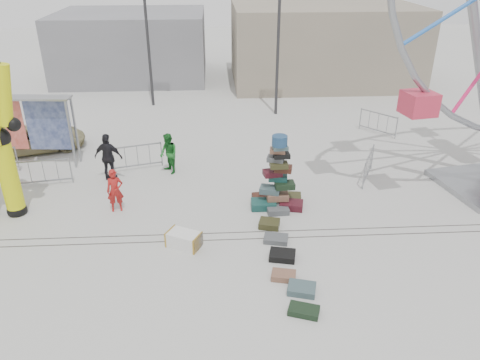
{
  "coord_description": "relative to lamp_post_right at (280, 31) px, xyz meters",
  "views": [
    {
      "loc": [
        -0.45,
        -11.88,
        8.38
      ],
      "look_at": [
        0.37,
        2.11,
        1.36
      ],
      "focal_mm": 35.0,
      "sensor_mm": 36.0,
      "label": 1
    }
  ],
  "objects": [
    {
      "name": "barricade_wheel_back",
      "position": [
        4.55,
        -3.4,
        -3.93
      ],
      "size": [
        1.39,
        1.57,
        1.1
      ],
      "primitive_type": null,
      "rotation": [
        0.0,
        0.0,
        -0.85
      ],
      "color": "gray",
      "rests_on": "ground"
    },
    {
      "name": "parked_suv",
      "position": [
        -11.59,
        -4.51,
        -3.91
      ],
      "size": [
        4.49,
        3.09,
        1.14
      ],
      "primitive_type": "imported",
      "rotation": [
        0.0,
        0.0,
        1.89
      ],
      "color": "#9B9364",
      "rests_on": "ground"
    },
    {
      "name": "row_case_5",
      "position": [
        -1.39,
        -15.85,
        -4.4
      ],
      "size": [
        0.88,
        0.69,
        0.17
      ],
      "primitive_type": "cube",
      "rotation": [
        0.0,
        0.0,
        -0.34
      ],
      "color": "black",
      "rests_on": "ground"
    },
    {
      "name": "barricade_dummy_b",
      "position": [
        -10.18,
        -8.17,
        -3.93
      ],
      "size": [
        1.99,
        0.42,
        1.1
      ],
      "primitive_type": null,
      "rotation": [
        0.0,
        0.0,
        0.16
      ],
      "color": "gray",
      "rests_on": "ground"
    },
    {
      "name": "pedestrian_red",
      "position": [
        -7.04,
        -10.3,
        -3.7
      ],
      "size": [
        0.64,
        0.49,
        1.57
      ],
      "primitive_type": "imported",
      "rotation": [
        0.0,
        0.0,
        0.21
      ],
      "color": "maroon",
      "rests_on": "ground"
    },
    {
      "name": "row_case_0",
      "position": [
        -1.8,
        -11.71,
        -4.37
      ],
      "size": [
        0.78,
        0.7,
        0.23
      ],
      "primitive_type": "cube",
      "rotation": [
        0.0,
        0.0,
        -0.26
      ],
      "color": "#37371B",
      "rests_on": "ground"
    },
    {
      "name": "row_case_1",
      "position": [
        -1.68,
        -12.57,
        -4.4
      ],
      "size": [
        0.85,
        0.67,
        0.17
      ],
      "primitive_type": "cube",
      "rotation": [
        0.0,
        0.0,
        -0.22
      ],
      "color": "#515458",
      "rests_on": "ground"
    },
    {
      "name": "lamp_post_right",
      "position": [
        0.0,
        0.0,
        0.0
      ],
      "size": [
        1.41,
        0.25,
        8.0
      ],
      "color": "#2D2D30",
      "rests_on": "ground"
    },
    {
      "name": "row_case_3",
      "position": [
        -1.7,
        -14.43,
        -4.39
      ],
      "size": [
        0.76,
        0.59,
        0.19
      ],
      "primitive_type": "cube",
      "rotation": [
        0.0,
        0.0,
        -0.22
      ],
      "color": "brown",
      "rests_on": "ground"
    },
    {
      "name": "building_right",
      "position": [
        3.91,
        7.0,
        -1.98
      ],
      "size": [
        12.0,
        8.0,
        5.0
      ],
      "primitive_type": "cube",
      "color": "gray",
      "rests_on": "ground"
    },
    {
      "name": "lamp_post_left",
      "position": [
        -7.0,
        2.0,
        0.0
      ],
      "size": [
        1.41,
        0.25,
        8.0
      ],
      "color": "#2D2D30",
      "rests_on": "ground"
    },
    {
      "name": "track_line_far",
      "position": [
        -3.09,
        -12.0,
        -4.48
      ],
      "size": [
        40.0,
        0.04,
        0.01
      ],
      "primitive_type": "cube",
      "color": "#47443F",
      "rests_on": "ground"
    },
    {
      "name": "row_case_2",
      "position": [
        -1.61,
        -13.49,
        -4.38
      ],
      "size": [
        0.87,
        0.72,
        0.21
      ],
      "primitive_type": "cube",
      "rotation": [
        0.0,
        0.0,
        -0.22
      ],
      "color": "black",
      "rests_on": "ground"
    },
    {
      "name": "barricade_wheel_front",
      "position": [
        2.54,
        -8.33,
        -3.93
      ],
      "size": [
        0.98,
        1.83,
        1.1
      ],
      "primitive_type": null,
      "rotation": [
        0.0,
        0.0,
        1.11
      ],
      "color": "gray",
      "rests_on": "ground"
    },
    {
      "name": "pedestrian_green",
      "position": [
        -5.42,
        -7.31,
        -3.64
      ],
      "size": [
        0.98,
        1.03,
        1.69
      ],
      "primitive_type": "imported",
      "rotation": [
        0.0,
        0.0,
        -1.0
      ],
      "color": "#186120",
      "rests_on": "ground"
    },
    {
      "name": "building_left",
      "position": [
        -9.09,
        9.0,
        -2.28
      ],
      "size": [
        10.0,
        8.0,
        4.4
      ],
      "primitive_type": "cube",
      "color": "gray",
      "rests_on": "ground"
    },
    {
      "name": "pedestrian_black",
      "position": [
        -7.72,
        -7.8,
        -3.52
      ],
      "size": [
        1.2,
        0.68,
        1.93
      ],
      "primitive_type": "imported",
      "rotation": [
        0.0,
        0.0,
        2.95
      ],
      "color": "black",
      "rests_on": "ground"
    },
    {
      "name": "track_line_near",
      "position": [
        -3.09,
        -12.4,
        -4.48
      ],
      "size": [
        40.0,
        0.04,
        0.01
      ],
      "primitive_type": "cube",
      "color": "#47443F",
      "rests_on": "ground"
    },
    {
      "name": "row_case_4",
      "position": [
        -1.29,
        -15.02,
        -4.38
      ],
      "size": [
        0.87,
        0.75,
        0.2
      ],
      "primitive_type": "cube",
      "rotation": [
        0.0,
        0.0,
        -0.27
      ],
      "color": "#41585C",
      "rests_on": "ground"
    },
    {
      "name": "suitcase_tower",
      "position": [
        -1.36,
        -10.28,
        -3.73
      ],
      "size": [
        1.91,
        1.68,
        2.7
      ],
      "rotation": [
        0.0,
        0.0,
        -0.08
      ],
      "color": "#174541",
      "rests_on": "ground"
    },
    {
      "name": "barricade_dummy_c",
      "position": [
        -6.76,
        -6.88,
        -3.93
      ],
      "size": [
        1.96,
        0.63,
        1.1
      ],
      "primitive_type": null,
      "rotation": [
        0.0,
        0.0,
        0.27
      ],
      "color": "gray",
      "rests_on": "ground"
    },
    {
      "name": "steamer_trunk",
      "position": [
        -4.57,
        -12.67,
        -4.24
      ],
      "size": [
        1.18,
        0.99,
        0.48
      ],
      "primitive_type": "cube",
      "rotation": [
        0.0,
        0.0,
        -0.47
      ],
      "color": "silver",
      "rests_on": "ground"
    },
    {
      "name": "banner_scaffold",
      "position": [
        -11.35,
        -6.08,
        -2.26
      ],
      "size": [
        4.14,
        1.02,
        2.96
      ],
      "rotation": [
        0.0,
        0.0,
        -0.08
      ],
      "color": "gray",
      "rests_on": "ground"
    },
    {
      "name": "ground",
      "position": [
        -3.09,
        -13.0,
        -4.48
      ],
      "size": [
        90.0,
        90.0,
        0.0
      ],
      "primitive_type": "plane",
      "color": "#9E9E99",
      "rests_on": "ground"
    }
  ]
}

